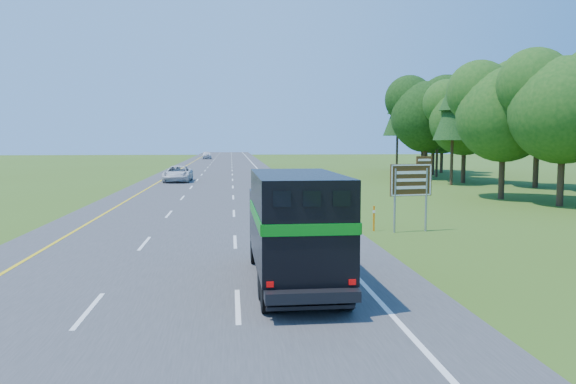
# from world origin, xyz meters

# --- Properties ---
(ground) EXTENTS (300.00, 300.00, 0.00)m
(ground) POSITION_xyz_m (0.00, 0.00, 0.00)
(ground) COLOR #3B5617
(ground) RESTS_ON ground
(road) EXTENTS (15.00, 260.00, 0.04)m
(road) POSITION_xyz_m (0.00, 50.00, 0.02)
(road) COLOR #38383A
(road) RESTS_ON ground
(lane_markings) EXTENTS (11.15, 260.00, 0.01)m
(lane_markings) POSITION_xyz_m (0.00, 50.00, 0.04)
(lane_markings) COLOR yellow
(lane_markings) RESTS_ON road
(tree_wall_right) EXTENTS (16.00, 100.00, 12.00)m
(tree_wall_right) POSITION_xyz_m (26.00, 30.00, 6.00)
(tree_wall_right) COLOR #144011
(tree_wall_right) RESTS_ON ground
(horse_truck) EXTENTS (2.42, 7.40, 3.26)m
(horse_truck) POSITION_xyz_m (3.49, 3.95, 1.79)
(horse_truck) COLOR black
(horse_truck) RESTS_ON road
(white_suv) EXTENTS (2.73, 5.75, 1.59)m
(white_suv) POSITION_xyz_m (-3.64, 45.09, 0.83)
(white_suv) COLOR silver
(white_suv) RESTS_ON road
(far_car) EXTENTS (2.27, 5.07, 1.69)m
(far_car) POSITION_xyz_m (-3.61, 112.60, 0.89)
(far_car) COLOR silver
(far_car) RESTS_ON road
(exit_sign) EXTENTS (2.04, 0.36, 3.48)m
(exit_sign) POSITION_xyz_m (9.91, 12.93, 2.26)
(exit_sign) COLOR gray
(exit_sign) RESTS_ON ground
(delineator) EXTENTS (0.10, 0.05, 1.18)m
(delineator) POSITION_xyz_m (8.27, 13.32, 0.63)
(delineator) COLOR orange
(delineator) RESTS_ON ground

